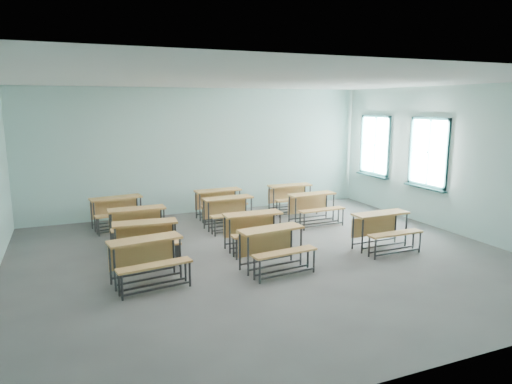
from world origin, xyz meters
TOP-DOWN VIEW (x-y plane):
  - room at (0.08, 0.03)m, footprint 9.04×8.04m
  - desk_unit_r0c0 at (-2.21, -0.43)m, footprint 1.23×0.91m
  - desk_unit_r0c1 at (-0.12, -0.63)m, footprint 1.22×0.88m
  - desk_unit_r0c2 at (2.31, -0.43)m, footprint 1.15×0.78m
  - desk_unit_r1c0 at (-2.07, 0.63)m, footprint 1.20×0.85m
  - desk_unit_r1c1 at (-0.01, 0.51)m, footprint 1.16×0.79m
  - desk_unit_r2c0 at (-2.03, 1.81)m, footprint 1.15×0.78m
  - desk_unit_r2c1 at (0.05, 2.13)m, footprint 1.18×0.83m
  - desk_unit_r2c2 at (2.04, 1.80)m, footprint 1.17×0.81m
  - desk_unit_r3c0 at (-2.29, 3.14)m, footprint 1.24×0.92m
  - desk_unit_r3c1 at (0.13, 3.12)m, footprint 1.17×0.81m
  - desk_unit_r3c2 at (2.09, 3.05)m, footprint 1.17×0.81m

SIDE VIEW (x-z plane):
  - desk_unit_r0c0 at x=-2.21m, z-range 0.12..0.84m
  - desk_unit_r0c1 at x=-0.12m, z-range 0.12..0.84m
  - desk_unit_r0c2 at x=2.31m, z-range 0.12..0.84m
  - desk_unit_r1c0 at x=-2.07m, z-range 0.12..0.84m
  - desk_unit_r1c1 at x=-0.01m, z-range 0.12..0.84m
  - desk_unit_r2c0 at x=-2.03m, z-range 0.12..0.84m
  - desk_unit_r2c1 at x=0.05m, z-range 0.12..0.84m
  - desk_unit_r2c2 at x=2.04m, z-range 0.12..0.84m
  - desk_unit_r3c0 at x=-2.29m, z-range 0.12..0.84m
  - desk_unit_r3c1 at x=0.13m, z-range 0.12..0.84m
  - desk_unit_r3c2 at x=2.09m, z-range 0.12..0.84m
  - room at x=0.08m, z-range -0.02..3.22m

